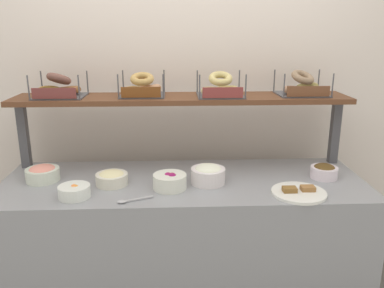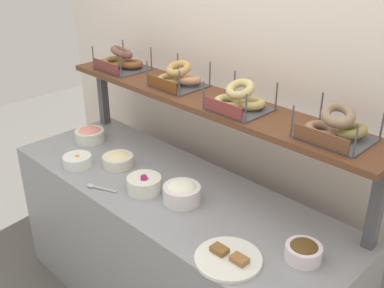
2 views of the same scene
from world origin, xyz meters
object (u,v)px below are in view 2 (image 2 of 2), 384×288
object	(u,v)px
bowl_lox_spread	(90,134)
bowl_cream_cheese	(182,192)
serving_spoon_near_plate	(97,187)
bagel_basket_sesame	(178,78)
bowl_chocolate_spread	(303,251)
serving_plate_white	(228,258)
bagel_basket_everything	(335,128)
bowl_beet_salad	(144,184)
bowl_potato_salad	(118,160)
bowl_fruit_salad	(77,161)
bagel_basket_plain	(239,100)
bagel_basket_cinnamon_raisin	(122,61)

from	to	relation	value
bowl_lox_spread	bowl_cream_cheese	size ratio (longest dim) A/B	0.98
serving_spoon_near_plate	bagel_basket_sesame	bearing A→B (deg)	86.40
bowl_cream_cheese	bowl_chocolate_spread	bearing A→B (deg)	3.84
serving_plate_white	bagel_basket_everything	world-z (taller)	bagel_basket_everything
bowl_cream_cheese	bowl_beet_salad	bearing A→B (deg)	-162.28
serving_plate_white	bagel_basket_everything	xyz separation A→B (m)	(0.14, 0.50, 0.47)
bowl_chocolate_spread	serving_plate_white	bearing A→B (deg)	-134.19
bowl_cream_cheese	serving_spoon_near_plate	xyz separation A→B (m)	(-0.40, -0.23, -0.05)
serving_plate_white	bagel_basket_sesame	size ratio (longest dim) A/B	1.03
bowl_potato_salad	bowl_cream_cheese	bearing A→B (deg)	-0.47
bowl_fruit_salad	bowl_lox_spread	bearing A→B (deg)	133.94
serving_plate_white	bagel_basket_plain	distance (m)	0.75
serving_spoon_near_plate	bagel_basket_everything	distance (m)	1.23
bowl_potato_salad	bagel_basket_cinnamon_raisin	distance (m)	0.63
bowl_lox_spread	bowl_potato_salad	bearing A→B (deg)	-10.96
bowl_lox_spread	bagel_basket_plain	distance (m)	1.12
bowl_chocolate_spread	serving_spoon_near_plate	size ratio (longest dim) A/B	0.87
bowl_beet_salad	serving_plate_white	distance (m)	0.67
bowl_cream_cheese	bowl_beet_salad	world-z (taller)	bowl_cream_cheese
serving_spoon_near_plate	bagel_basket_plain	size ratio (longest dim) A/B	0.61
bagel_basket_sesame	bagel_basket_everything	distance (m)	0.96
bowl_lox_spread	bagel_basket_sesame	size ratio (longest dim) A/B	0.68
bowl_lox_spread	bagel_basket_everything	xyz separation A→B (m)	(1.50, 0.24, 0.43)
serving_plate_white	serving_spoon_near_plate	world-z (taller)	serving_plate_white
bagel_basket_cinnamon_raisin	bowl_cream_cheese	bearing A→B (deg)	-20.40
bowl_lox_spread	bowl_chocolate_spread	distance (m)	1.58
bagel_basket_plain	bowl_fruit_salad	bearing A→B (deg)	-149.62
bowl_cream_cheese	bowl_fruit_salad	bearing A→B (deg)	-167.03
bowl_beet_salad	bagel_basket_plain	world-z (taller)	bagel_basket_plain
bowl_cream_cheese	bagel_basket_sesame	world-z (taller)	bagel_basket_sesame
bowl_lox_spread	bagel_basket_plain	xyz separation A→B (m)	(1.01, 0.22, 0.43)
serving_plate_white	bagel_basket_cinnamon_raisin	bearing A→B (deg)	159.42
bowl_chocolate_spread	serving_spoon_near_plate	distance (m)	1.10
bowl_lox_spread	bowl_cream_cheese	bearing A→B (deg)	-5.01
bowl_lox_spread	bowl_beet_salad	bearing A→B (deg)	-11.70
bowl_chocolate_spread	bagel_basket_everything	xyz separation A→B (m)	(-0.08, 0.28, 0.44)
bagel_basket_cinnamon_raisin	bagel_basket_everything	bearing A→B (deg)	0.33
serving_spoon_near_plate	bagel_basket_plain	world-z (taller)	bagel_basket_plain
bowl_cream_cheese	bagel_basket_plain	size ratio (longest dim) A/B	0.66
bowl_fruit_salad	bowl_beet_salad	distance (m)	0.49
serving_spoon_near_plate	bagel_basket_cinnamon_raisin	size ratio (longest dim) A/B	0.59
bowl_fruit_salad	bowl_beet_salad	size ratio (longest dim) A/B	0.90
bowl_lox_spread	serving_plate_white	distance (m)	1.39
bowl_cream_cheese	bagel_basket_everything	size ratio (longest dim) A/B	0.64
bagel_basket_sesame	bagel_basket_everything	xyz separation A→B (m)	(0.96, -0.01, 0.00)
bagel_basket_cinnamon_raisin	bagel_basket_everything	distance (m)	1.44
bowl_potato_salad	bowl_chocolate_spread	distance (m)	1.19
bowl_potato_salad	bagel_basket_sesame	world-z (taller)	bagel_basket_sesame
bowl_cream_cheese	bagel_basket_cinnamon_raisin	distance (m)	1.00
bagel_basket_everything	bowl_cream_cheese	bearing A→B (deg)	-151.18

